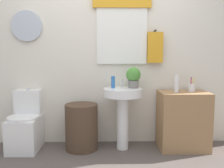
% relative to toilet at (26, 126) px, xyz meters
% --- Properties ---
extents(back_wall, '(4.40, 0.18, 2.60)m').
position_rel_toilet_xyz_m(back_wall, '(1.03, 0.27, 1.01)').
color(back_wall, silver).
rests_on(back_wall, ground_plane).
extents(toilet, '(0.38, 0.51, 0.76)m').
position_rel_toilet_xyz_m(toilet, '(0.00, 0.00, 0.00)').
color(toilet, white).
rests_on(toilet, ground_plane).
extents(laundry_hamper, '(0.41, 0.41, 0.58)m').
position_rel_toilet_xyz_m(laundry_hamper, '(0.72, -0.03, -0.00)').
color(laundry_hamper, '#4C3828').
rests_on(laundry_hamper, ground_plane).
extents(pedestal_sink, '(0.48, 0.48, 0.78)m').
position_rel_toilet_xyz_m(pedestal_sink, '(1.24, -0.03, 0.29)').
color(pedestal_sink, white).
rests_on(pedestal_sink, ground_plane).
extents(faucet, '(0.03, 0.03, 0.10)m').
position_rel_toilet_xyz_m(faucet, '(1.24, 0.09, 0.54)').
color(faucet, silver).
rests_on(faucet, pedestal_sink).
extents(wooden_cabinet, '(0.61, 0.44, 0.74)m').
position_rel_toilet_xyz_m(wooden_cabinet, '(2.02, -0.03, 0.08)').
color(wooden_cabinet, '#9E754C').
rests_on(wooden_cabinet, ground_plane).
extents(soap_bottle, '(0.05, 0.05, 0.15)m').
position_rel_toilet_xyz_m(soap_bottle, '(1.12, 0.02, 0.57)').
color(soap_bottle, '#2D6BB7').
rests_on(soap_bottle, pedestal_sink).
extents(potted_plant, '(0.19, 0.19, 0.27)m').
position_rel_toilet_xyz_m(potted_plant, '(1.38, 0.03, 0.64)').
color(potted_plant, slate).
rests_on(potted_plant, pedestal_sink).
extents(lotion_bottle, '(0.05, 0.05, 0.22)m').
position_rel_toilet_xyz_m(lotion_bottle, '(1.91, -0.07, 0.55)').
color(lotion_bottle, white).
rests_on(lotion_bottle, wooden_cabinet).
extents(toothbrush_cup, '(0.08, 0.08, 0.19)m').
position_rel_toilet_xyz_m(toothbrush_cup, '(2.12, -0.01, 0.50)').
color(toothbrush_cup, silver).
rests_on(toothbrush_cup, wooden_cabinet).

